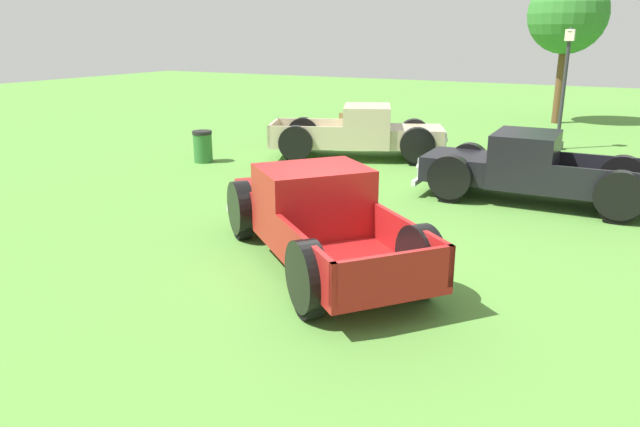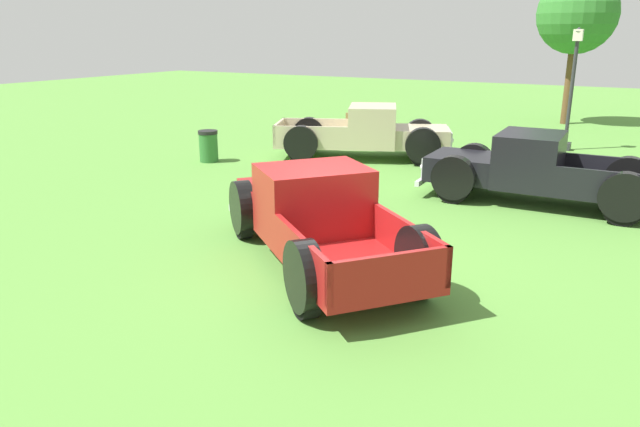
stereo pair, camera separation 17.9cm
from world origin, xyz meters
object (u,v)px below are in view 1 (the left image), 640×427
object	(u,v)px
pickup_truck_behind_left	(521,169)
pickup_truck_behind_right	(369,134)
oak_tree_west	(568,15)
picnic_table	(364,118)
pickup_truck_foreground	(312,215)
trash_can	(203,146)
lamp_post_near	(564,87)

from	to	relation	value
pickup_truck_behind_left	pickup_truck_behind_right	bearing A→B (deg)	151.06
pickup_truck_behind_right	oak_tree_west	world-z (taller)	oak_tree_west
picnic_table	oak_tree_west	size ratio (longest dim) A/B	0.30
picnic_table	pickup_truck_behind_left	bearing A→B (deg)	-46.32
picnic_table	pickup_truck_behind_right	bearing A→B (deg)	-64.01
pickup_truck_foreground	trash_can	distance (m)	8.69
trash_can	oak_tree_west	bearing A→B (deg)	59.06
pickup_truck_foreground	trash_can	bearing A→B (deg)	141.48
pickup_truck_behind_left	lamp_post_near	size ratio (longest dim) A/B	1.34
pickup_truck_foreground	trash_can	world-z (taller)	pickup_truck_foreground
oak_tree_west	pickup_truck_behind_left	bearing A→B (deg)	-85.86
pickup_truck_behind_right	trash_can	bearing A→B (deg)	-145.59
pickup_truck_foreground	picnic_table	distance (m)	14.33
picnic_table	lamp_post_near	bearing A→B (deg)	-4.75
oak_tree_west	pickup_truck_behind_right	bearing A→B (deg)	-110.45
pickup_truck_behind_right	pickup_truck_behind_left	bearing A→B (deg)	-28.94
pickup_truck_behind_left	lamp_post_near	bearing A→B (deg)	90.72
trash_can	oak_tree_west	xyz separation A→B (m)	(8.27, 13.79, 4.00)
pickup_truck_behind_left	trash_can	size ratio (longest dim) A/B	5.57
pickup_truck_behind_right	picnic_table	distance (m)	5.69
pickup_truck_behind_left	trash_can	xyz separation A→B (m)	(-9.26, -0.07, -0.29)
pickup_truck_behind_right	lamp_post_near	size ratio (longest dim) A/B	1.44
lamp_post_near	oak_tree_west	size ratio (longest dim) A/B	0.64
pickup_truck_foreground	pickup_truck_behind_right	bearing A→B (deg)	107.42
pickup_truck_foreground	pickup_truck_behind_right	size ratio (longest dim) A/B	0.92
pickup_truck_foreground	lamp_post_near	size ratio (longest dim) A/B	1.33
lamp_post_near	pickup_truck_behind_right	bearing A→B (deg)	-137.91
lamp_post_near	oak_tree_west	xyz separation A→B (m)	(-0.90, 6.43, 2.41)
pickup_truck_foreground	oak_tree_west	bearing A→B (deg)	85.62
pickup_truck_foreground	picnic_table	xyz separation A→B (m)	(-5.09, 13.40, -0.28)
lamp_post_near	trash_can	xyz separation A→B (m)	(-9.17, -7.37, -1.59)
trash_can	oak_tree_west	size ratio (longest dim) A/B	0.15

